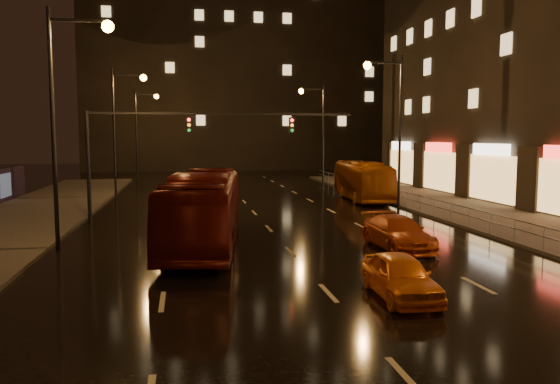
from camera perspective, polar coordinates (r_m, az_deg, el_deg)
The scene contains 9 objects.
ground at distance 32.50m, azimuth -2.26°, elevation -2.67°, with size 140.00×140.00×0.00m, color black.
sidewalk_right at distance 32.56m, azimuth 23.34°, elevation -2.99°, with size 7.00×70.00×0.15m, color #38332D.
building_distant at distance 85.29m, azimuth -4.40°, elevation 14.71°, with size 44.00×16.00×36.00m, color black.
traffic_signal at distance 31.86m, azimuth -11.39°, elevation 5.60°, with size 15.31×0.32×6.20m.
railing_right at distance 33.42m, azimuth 15.83°, elevation -1.10°, with size 0.05×56.00×1.00m.
bus_red at distance 24.12m, azimuth -7.98°, elevation -1.80°, with size 2.72×11.64×3.24m, color #5C120D.
bus_curb at distance 41.88m, azimuth 8.59°, elevation 1.17°, with size 2.43×10.39×2.89m, color #A45010.
taxi_near at distance 16.80m, azimuth 12.44°, elevation -8.57°, with size 1.56×3.87×1.32m, color orange.
taxi_far at distance 23.98m, azimuth 12.23°, elevation -4.18°, with size 1.92×4.73×1.37m, color #CC4B13.
Camera 1 is at (-4.29, -11.86, 4.80)m, focal length 35.00 mm.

